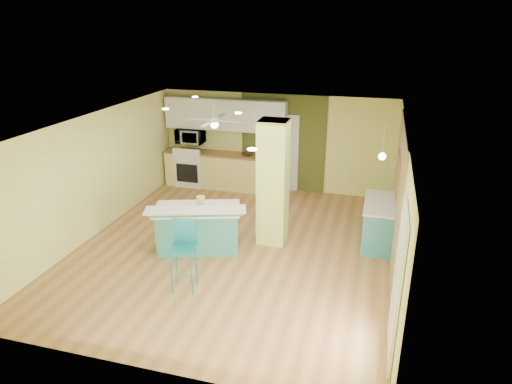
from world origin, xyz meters
TOP-DOWN VIEW (x-y plane):
  - floor at (0.00, 0.00)m, footprint 6.00×7.00m
  - ceiling at (0.00, 0.00)m, footprint 6.00×7.00m
  - wall_back at (0.00, 3.50)m, footprint 6.00×0.01m
  - wall_front at (0.00, -3.50)m, footprint 6.00×0.01m
  - wall_left at (-3.00, 0.00)m, footprint 0.01×7.00m
  - wall_right at (3.00, 0.00)m, footprint 0.01×7.00m
  - wood_panel at (2.99, 0.60)m, footprint 0.02×3.40m
  - olive_accent at (0.20, 3.49)m, footprint 2.20×0.02m
  - interior_door at (0.20, 3.46)m, footprint 0.82×0.05m
  - french_door at (2.97, -2.30)m, footprint 0.04×1.08m
  - column at (0.65, 0.50)m, footprint 0.55×0.55m
  - kitchen_run at (-1.30, 3.20)m, footprint 3.25×0.63m
  - stove at (-2.25, 3.19)m, footprint 0.76×0.66m
  - upper_cabinets at (-1.30, 3.32)m, footprint 3.20×0.34m
  - microwave at (-2.25, 3.20)m, footprint 0.70×0.48m
  - ceiling_fan at (-1.10, 2.00)m, footprint 1.41×1.41m
  - pendant_lamp at (2.65, 0.75)m, footprint 0.14×0.14m
  - wall_decor at (2.96, 0.80)m, footprint 0.03×0.90m
  - peninsula at (-0.67, -0.22)m, footprint 1.96×1.47m
  - bar_stool at (-0.36, -1.55)m, footprint 0.46×0.46m
  - side_counter at (2.70, 0.95)m, footprint 0.59×1.39m
  - fruit_bowl at (-0.67, 3.19)m, footprint 0.36×0.36m
  - canister at (-0.65, -0.07)m, footprint 0.16×0.16m

SIDE VIEW (x-z plane):
  - floor at x=0.00m, z-range -0.01..0.00m
  - side_counter at x=2.70m, z-range 0.00..0.89m
  - peninsula at x=-0.67m, z-range -0.04..0.95m
  - stove at x=-2.25m, z-range -0.08..1.00m
  - kitchen_run at x=-1.30m, z-range 0.00..0.94m
  - bar_stool at x=-0.36m, z-range 0.20..1.41m
  - canister at x=-0.65m, z-range 0.86..1.05m
  - fruit_bowl at x=-0.67m, z-range 0.94..1.01m
  - interior_door at x=0.20m, z-range 0.00..2.00m
  - french_door at x=2.97m, z-range 0.00..2.10m
  - wall_back at x=0.00m, z-range 0.00..2.50m
  - wall_front at x=0.00m, z-range 0.00..2.50m
  - wall_left at x=-3.00m, z-range 0.00..2.50m
  - wall_right at x=3.00m, z-range 0.00..2.50m
  - wood_panel at x=2.99m, z-range 0.00..2.50m
  - olive_accent at x=0.20m, z-range 0.00..2.50m
  - column at x=0.65m, z-range 0.00..2.50m
  - microwave at x=-2.25m, z-range 1.16..1.55m
  - wall_decor at x=2.96m, z-range 1.20..1.90m
  - pendant_lamp at x=2.65m, z-range 1.54..2.23m
  - upper_cabinets at x=-1.30m, z-range 1.55..2.35m
  - ceiling_fan at x=-1.10m, z-range 1.77..2.38m
  - ceiling at x=0.00m, z-range 2.50..2.51m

